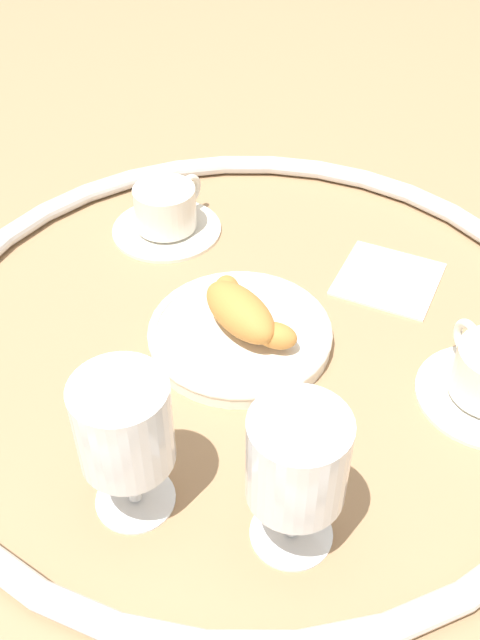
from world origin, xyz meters
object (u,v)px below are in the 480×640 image
object	(u,v)px
coffee_cup_near	(166,213)
folded_napkin	(388,278)
croissant_large	(243,312)
juice_glass_left	(124,428)
juice_glass_right	(297,465)
pastry_plate	(240,334)

from	to	relation	value
coffee_cup_near	folded_napkin	xyz separation A→B (m)	(0.12, 0.25, -0.02)
croissant_large	juice_glass_left	world-z (taller)	juice_glass_left
croissant_large	juice_glass_right	size ratio (longest dim) A/B	0.87
croissant_large	juice_glass_right	xyz separation A→B (m)	(0.23, 0.02, 0.05)
coffee_cup_near	juice_glass_right	world-z (taller)	juice_glass_right
pastry_plate	juice_glass_left	bearing A→B (deg)	-29.86
juice_glass_right	coffee_cup_near	bearing A→B (deg)	-168.27
croissant_large	juice_glass_right	bearing A→B (deg)	4.22
juice_glass_left	coffee_cup_near	bearing A→B (deg)	174.91
coffee_cup_near	juice_glass_right	bearing A→B (deg)	11.73
coffee_cup_near	juice_glass_left	xyz separation A→B (m)	(0.40, -0.04, 0.07)
croissant_large	coffee_cup_near	size ratio (longest dim) A/B	0.89
coffee_cup_near	folded_napkin	size ratio (longest dim) A/B	1.24
croissant_large	juice_glass_left	bearing A→B (deg)	-30.28
pastry_plate	coffee_cup_near	distance (m)	0.22
croissant_large	juice_glass_right	distance (m)	0.24
croissant_large	juice_glass_right	world-z (taller)	juice_glass_right
coffee_cup_near	juice_glass_left	distance (m)	0.40
juice_glass_left	folded_napkin	xyz separation A→B (m)	(-0.27, 0.29, -0.09)
coffee_cup_near	juice_glass_right	distance (m)	0.45
pastry_plate	croissant_large	size ratio (longest dim) A/B	1.58
juice_glass_left	juice_glass_right	world-z (taller)	same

